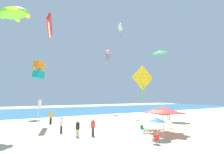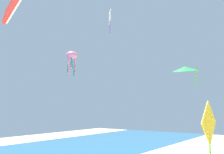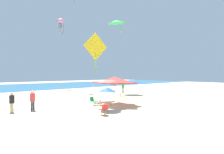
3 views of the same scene
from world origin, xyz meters
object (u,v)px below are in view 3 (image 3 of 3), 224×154
cooler_box (98,102)px  folding_chair_left_of_tent (93,101)px  person_near_umbrella (12,101)px  folding_chair_facing_ocean (104,109)px  kite_diamond_yellow (96,48)px  folding_chair_right_of_tent (122,96)px  kite_delta_green (116,22)px  person_kite_handler (33,99)px  person_by_tent (123,86)px  beach_umbrella (107,90)px  canopy_tent (115,80)px  kite_octopus_pink (61,22)px

cooler_box → folding_chair_left_of_tent: bearing=-152.3°
folding_chair_left_of_tent → person_near_umbrella: person_near_umbrella is taller
folding_chair_facing_ocean → kite_diamond_yellow: kite_diamond_yellow is taller
folding_chair_right_of_tent → kite_delta_green: (5.37, 6.75, 11.33)m
kite_delta_green → person_kite_handler: bearing=103.7°
folding_chair_right_of_tent → folding_chair_facing_ocean: bearing=159.4°
folding_chair_right_of_tent → person_by_tent: bearing=-12.1°
folding_chair_left_of_tent → kite_delta_green: kite_delta_green is taller
beach_umbrella → person_by_tent: bearing=39.2°
folding_chair_right_of_tent → folding_chair_left_of_tent: bearing=132.7°
folding_chair_right_of_tent → person_kite_handler: 9.89m
beach_umbrella → folding_chair_left_of_tent: (0.46, 2.70, -1.28)m
person_by_tent → person_kite_handler: size_ratio=1.08×
kite_diamond_yellow → folding_chair_left_of_tent: bearing=52.4°
person_by_tent → canopy_tent: bearing=127.0°
folding_chair_left_of_tent → kite_diamond_yellow: 7.06m
kite_delta_green → folding_chair_left_of_tent: bearing=118.7°
beach_umbrella → kite_delta_green: size_ratio=0.65×
canopy_tent → folding_chair_left_of_tent: canopy_tent is taller
folding_chair_facing_ocean → person_by_tent: size_ratio=0.45×
folding_chair_left_of_tent → person_by_tent: person_by_tent is taller
folding_chair_facing_ocean → person_by_tent: bearing=-129.8°
folding_chair_facing_ocean → cooler_box: 5.11m
folding_chair_left_of_tent → kite_delta_green: size_ratio=0.25×
kite_octopus_pink → cooler_box: bearing=-158.5°
canopy_tent → folding_chair_facing_ocean: canopy_tent is taller
beach_umbrella → kite_diamond_yellow: (3.09, 5.84, 4.47)m
person_kite_handler → person_near_umbrella: size_ratio=1.06×
person_kite_handler → kite_delta_green: (15.22, 6.02, 10.80)m
canopy_tent → beach_umbrella: canopy_tent is taller
canopy_tent → folding_chair_facing_ocean: (-3.67, -2.82, -2.00)m
folding_chair_left_of_tent → person_by_tent: 11.88m
folding_chair_left_of_tent → person_kite_handler: person_kite_handler is taller
beach_umbrella → kite_delta_green: 17.73m
cooler_box → kite_delta_green: size_ratio=0.23×
folding_chair_left_of_tent → person_near_umbrella: bearing=153.8°
person_by_tent → kite_octopus_pink: size_ratio=0.55×
folding_chair_left_of_tent → kite_diamond_yellow: (2.63, 3.14, 5.75)m
folding_chair_facing_ocean → person_near_umbrella: 7.46m
person_near_umbrella → kite_delta_green: (16.70, 5.70, 10.86)m
folding_chair_left_of_tent → folding_chair_facing_ocean: size_ratio=1.00×
person_kite_handler → kite_delta_green: 19.61m
person_near_umbrella → kite_octopus_pink: kite_octopus_pink is taller
beach_umbrella → person_near_umbrella: 7.68m
beach_umbrella → folding_chair_facing_ocean: bearing=-138.5°
folding_chair_right_of_tent → kite_octopus_pink: bearing=27.5°
folding_chair_left_of_tent → kite_diamond_yellow: bearing=38.6°
folding_chair_facing_ocean → cooler_box: size_ratio=1.13×
kite_octopus_pink → kite_diamond_yellow: kite_octopus_pink is taller
cooler_box → kite_diamond_yellow: bearing=57.2°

